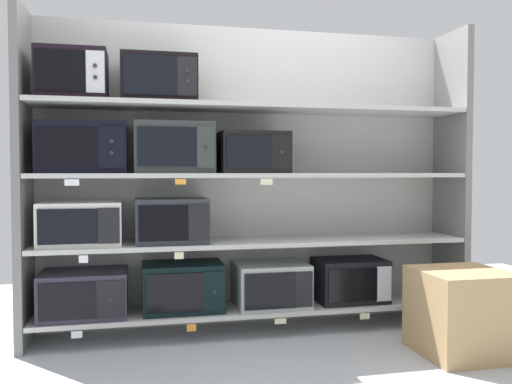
{
  "coord_description": "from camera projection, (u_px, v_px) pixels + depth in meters",
  "views": [
    {
      "loc": [
        -0.8,
        -3.58,
        1.1
      ],
      "look_at": [
        0.0,
        0.0,
        0.96
      ],
      "focal_mm": 37.7,
      "sensor_mm": 36.0,
      "label": 1
    }
  ],
  "objects": [
    {
      "name": "price_tag_1",
      "position": [
        191.0,
        328.0,
        3.39
      ],
      "size": [
        0.06,
        0.0,
        0.05
      ],
      "primitive_type": "cube",
      "color": "orange"
    },
    {
      "name": "price_tag_2",
      "position": [
        281.0,
        321.0,
        3.52
      ],
      "size": [
        0.08,
        0.0,
        0.03
      ],
      "primitive_type": "cube",
      "color": "beige"
    },
    {
      "name": "shipping_carton",
      "position": [
        462.0,
        312.0,
        3.23
      ],
      "size": [
        0.51,
        0.51,
        0.51
      ],
      "primitive_type": "cube",
      "color": "tan",
      "rests_on": "ground"
    },
    {
      "name": "shelf_0",
      "position": [
        256.0,
        308.0,
        3.7
      ],
      "size": [
        2.92,
        0.43,
        0.03
      ],
      "primitive_type": "cube",
      "color": "beige",
      "rests_on": "ground"
    },
    {
      "name": "price_tag_7",
      "position": [
        180.0,
        182.0,
        3.34
      ],
      "size": [
        0.07,
        0.0,
        0.03
      ],
      "primitive_type": "cube",
      "color": "orange"
    },
    {
      "name": "price_tag_3",
      "position": [
        365.0,
        316.0,
        3.64
      ],
      "size": [
        0.07,
        0.0,
        0.04
      ],
      "primitive_type": "cube",
      "color": "beige"
    },
    {
      "name": "microwave_4",
      "position": [
        81.0,
        224.0,
        3.43
      ],
      "size": [
        0.51,
        0.36,
        0.27
      ],
      "color": "silver",
      "rests_on": "shelf_1"
    },
    {
      "name": "price_tag_0",
      "position": [
        77.0,
        335.0,
        3.24
      ],
      "size": [
        0.06,
        0.0,
        0.04
      ],
      "primitive_type": "cube",
      "color": "white"
    },
    {
      "name": "microwave_2",
      "position": [
        271.0,
        284.0,
        3.72
      ],
      "size": [
        0.49,
        0.42,
        0.3
      ],
      "color": "#9CA7A2",
      "rests_on": "shelf_0"
    },
    {
      "name": "microwave_6",
      "position": [
        83.0,
        148.0,
        3.41
      ],
      "size": [
        0.54,
        0.37,
        0.32
      ],
      "color": "black",
      "rests_on": "shelf_2"
    },
    {
      "name": "microwave_7",
      "position": [
        174.0,
        148.0,
        3.54
      ],
      "size": [
        0.51,
        0.36,
        0.33
      ],
      "color": "#2D3431",
      "rests_on": "shelf_2"
    },
    {
      "name": "upright_right",
      "position": [
        451.0,
        176.0,
        3.99
      ],
      "size": [
        0.05,
        0.43,
        2.13
      ],
      "primitive_type": "cube",
      "color": "slate",
      "rests_on": "ground"
    },
    {
      "name": "microwave_8",
      "position": [
        252.0,
        153.0,
        3.65
      ],
      "size": [
        0.46,
        0.42,
        0.28
      ],
      "color": "black",
      "rests_on": "shelf_2"
    },
    {
      "name": "upright_left",
      "position": [
        23.0,
        177.0,
        3.35
      ],
      "size": [
        0.05,
        0.43,
        2.13
      ],
      "primitive_type": "cube",
      "color": "slate",
      "rests_on": "ground"
    },
    {
      "name": "price_tag_4",
      "position": [
        83.0,
        259.0,
        3.23
      ],
      "size": [
        0.05,
        0.0,
        0.05
      ],
      "primitive_type": "cube",
      "color": "white"
    },
    {
      "name": "price_tag_6",
      "position": [
        72.0,
        182.0,
        3.2
      ],
      "size": [
        0.08,
        0.0,
        0.04
      ],
      "primitive_type": "cube",
      "color": "white"
    },
    {
      "name": "microwave_3",
      "position": [
        350.0,
        280.0,
        3.84
      ],
      "size": [
        0.49,
        0.35,
        0.3
      ],
      "color": "black",
      "rests_on": "shelf_0"
    },
    {
      "name": "microwave_10",
      "position": [
        159.0,
        80.0,
        3.5
      ],
      "size": [
        0.48,
        0.35,
        0.3
      ],
      "color": "black",
      "rests_on": "shelf_3"
    },
    {
      "name": "shelf_1",
      "position": [
        256.0,
        242.0,
        3.69
      ],
      "size": [
        2.92,
        0.43,
        0.03
      ],
      "primitive_type": "cube",
      "color": "beige"
    },
    {
      "name": "microwave_0",
      "position": [
        84.0,
        294.0,
        3.45
      ],
      "size": [
        0.54,
        0.41,
        0.29
      ],
      "color": "#2D2737",
      "rests_on": "shelf_0"
    },
    {
      "name": "microwave_1",
      "position": [
        183.0,
        287.0,
        3.58
      ],
      "size": [
        0.53,
        0.37,
        0.32
      ],
      "color": "black",
      "rests_on": "shelf_0"
    },
    {
      "name": "price_tag_5",
      "position": [
        179.0,
        256.0,
        3.36
      ],
      "size": [
        0.06,
        0.0,
        0.04
      ],
      "primitive_type": "cube",
      "color": "beige"
    },
    {
      "name": "price_tag_8",
      "position": [
        267.0,
        182.0,
        3.46
      ],
      "size": [
        0.08,
        0.0,
        0.04
      ],
      "primitive_type": "cube",
      "color": "beige"
    },
    {
      "name": "microwave_5",
      "position": [
        172.0,
        220.0,
        3.55
      ],
      "size": [
        0.47,
        0.38,
        0.29
      ],
      "color": "#2A2E34",
      "rests_on": "shelf_1"
    },
    {
      "name": "back_panel",
      "position": [
        249.0,
        177.0,
        3.9
      ],
      "size": [
        3.12,
        0.04,
        2.13
      ],
      "primitive_type": "cube",
      "color": "#B2B2AD",
      "rests_on": "ground"
    },
    {
      "name": "shelf_3",
      "position": [
        256.0,
        108.0,
        3.65
      ],
      "size": [
        2.92,
        0.43,
        0.03
      ],
      "primitive_type": "cube",
      "color": "beige"
    },
    {
      "name": "microwave_9",
      "position": [
        72.0,
        75.0,
        3.38
      ],
      "size": [
        0.43,
        0.34,
        0.32
      ],
      "color": "black",
      "rests_on": "shelf_3"
    },
    {
      "name": "shelf_2",
      "position": [
        256.0,
        175.0,
        3.67
      ],
      "size": [
        2.92,
        0.43,
        0.03
      ],
      "primitive_type": "cube",
      "color": "beige"
    }
  ]
}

